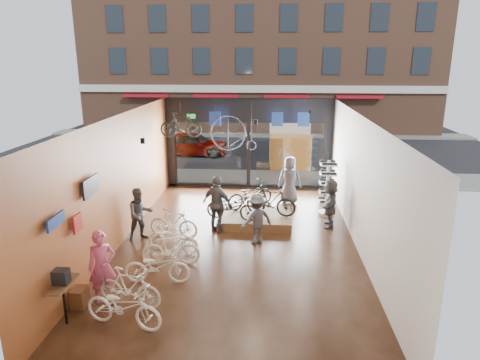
# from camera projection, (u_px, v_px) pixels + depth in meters

# --- Properties ---
(ground_plane) EXTENTS (7.00, 12.00, 0.04)m
(ground_plane) POSITION_uv_depth(u_px,v_px,m) (238.00, 244.00, 12.85)
(ground_plane) COLOR black
(ground_plane) RESTS_ON ground
(ceiling) EXTENTS (7.00, 12.00, 0.04)m
(ceiling) POSITION_uv_depth(u_px,v_px,m) (238.00, 117.00, 11.80)
(ceiling) COLOR black
(ceiling) RESTS_ON ground
(wall_left) EXTENTS (0.04, 12.00, 3.80)m
(wall_left) POSITION_uv_depth(u_px,v_px,m) (119.00, 181.00, 12.57)
(wall_left) COLOR #AB5327
(wall_left) RESTS_ON ground
(wall_right) EXTENTS (0.04, 12.00, 3.80)m
(wall_right) POSITION_uv_depth(u_px,v_px,m) (362.00, 186.00, 12.08)
(wall_right) COLOR beige
(wall_right) RESTS_ON ground
(wall_back) EXTENTS (7.00, 0.04, 3.80)m
(wall_back) POSITION_uv_depth(u_px,v_px,m) (208.00, 293.00, 6.55)
(wall_back) COLOR beige
(wall_back) RESTS_ON ground
(storefront) EXTENTS (7.00, 0.26, 3.80)m
(storefront) POSITION_uv_depth(u_px,v_px,m) (249.00, 144.00, 18.08)
(storefront) COLOR black
(storefront) RESTS_ON ground
(exit_sign) EXTENTS (0.35, 0.06, 0.18)m
(exit_sign) POSITION_uv_depth(u_px,v_px,m) (191.00, 116.00, 17.81)
(exit_sign) COLOR #198C26
(exit_sign) RESTS_ON storefront
(street_road) EXTENTS (30.00, 18.00, 0.02)m
(street_road) POSITION_uv_depth(u_px,v_px,m) (256.00, 146.00, 27.24)
(street_road) COLOR black
(street_road) RESTS_ON ground
(sidewalk_near) EXTENTS (30.00, 2.40, 0.12)m
(sidewalk_near) POSITION_uv_depth(u_px,v_px,m) (250.00, 178.00, 19.73)
(sidewalk_near) COLOR slate
(sidewalk_near) RESTS_ON ground
(sidewalk_far) EXTENTS (30.00, 2.00, 0.12)m
(sidewalk_far) POSITION_uv_depth(u_px,v_px,m) (258.00, 134.00, 31.05)
(sidewalk_far) COLOR slate
(sidewalk_far) RESTS_ON ground
(opposite_building) EXTENTS (26.00, 5.00, 14.00)m
(opposite_building) POSITION_uv_depth(u_px,v_px,m) (260.00, 35.00, 31.55)
(opposite_building) COLOR brown
(opposite_building) RESTS_ON ground
(street_car) EXTENTS (4.01, 1.61, 1.37)m
(street_car) POSITION_uv_depth(u_px,v_px,m) (193.00, 144.00, 24.41)
(street_car) COLOR gray
(street_car) RESTS_ON street_road
(box_truck) EXTENTS (2.07, 6.20, 2.44)m
(box_truck) POSITION_uv_depth(u_px,v_px,m) (289.00, 139.00, 22.93)
(box_truck) COLOR silver
(box_truck) RESTS_ON street_road
(floor_bike_0) EXTENTS (1.82, 0.98, 0.91)m
(floor_bike_0) POSITION_uv_depth(u_px,v_px,m) (123.00, 307.00, 8.78)
(floor_bike_0) COLOR silver
(floor_bike_0) RESTS_ON ground_plane
(floor_bike_1) EXTENTS (1.59, 0.74, 0.92)m
(floor_bike_1) POSITION_uv_depth(u_px,v_px,m) (129.00, 287.00, 9.51)
(floor_bike_1) COLOR silver
(floor_bike_1) RESTS_ON ground_plane
(floor_bike_2) EXTENTS (1.66, 0.65, 0.86)m
(floor_bike_2) POSITION_uv_depth(u_px,v_px,m) (157.00, 267.00, 10.52)
(floor_bike_2) COLOR silver
(floor_bike_2) RESTS_ON ground_plane
(floor_bike_3) EXTENTS (1.60, 0.60, 0.94)m
(floor_bike_3) POSITION_uv_depth(u_px,v_px,m) (171.00, 249.00, 11.42)
(floor_bike_3) COLOR silver
(floor_bike_3) RESTS_ON ground_plane
(floor_bike_4) EXTENTS (1.63, 0.86, 0.81)m
(floor_bike_4) POSITION_uv_depth(u_px,v_px,m) (173.00, 238.00, 12.24)
(floor_bike_4) COLOR silver
(floor_bike_4) RESTS_ON ground_plane
(floor_bike_5) EXTENTS (1.62, 0.71, 0.94)m
(floor_bike_5) POSITION_uv_depth(u_px,v_px,m) (173.00, 223.00, 13.20)
(floor_bike_5) COLOR silver
(floor_bike_5) RESTS_ON ground_plane
(display_platform) EXTENTS (2.40, 1.80, 0.30)m
(display_platform) POSITION_uv_depth(u_px,v_px,m) (255.00, 218.00, 14.46)
(display_platform) COLOR #55341D
(display_platform) RESTS_ON ground_plane
(display_bike_left) EXTENTS (1.78, 0.91, 0.89)m
(display_bike_left) POSITION_uv_depth(u_px,v_px,m) (232.00, 207.00, 13.83)
(display_bike_left) COLOR black
(display_bike_left) RESTS_ON display_platform
(display_bike_mid) EXTENTS (1.75, 0.86, 1.01)m
(display_bike_mid) POSITION_uv_depth(u_px,v_px,m) (271.00, 201.00, 14.20)
(display_bike_mid) COLOR black
(display_bike_mid) RESTS_ON display_platform
(display_bike_right) EXTENTS (1.82, 1.54, 0.94)m
(display_bike_right) POSITION_uv_depth(u_px,v_px,m) (250.00, 195.00, 14.96)
(display_bike_right) COLOR black
(display_bike_right) RESTS_ON display_platform
(customer_0) EXTENTS (0.73, 0.64, 1.70)m
(customer_0) POSITION_uv_depth(u_px,v_px,m) (102.00, 267.00, 9.63)
(customer_0) COLOR #CC4C72
(customer_0) RESTS_ON ground_plane
(customer_1) EXTENTS (1.00, 0.96, 1.63)m
(customer_1) POSITION_uv_depth(u_px,v_px,m) (140.00, 214.00, 12.99)
(customer_1) COLOR #3F3F44
(customer_1) RESTS_ON ground_plane
(customer_2) EXTENTS (1.17, 0.90, 1.85)m
(customer_2) POSITION_uv_depth(u_px,v_px,m) (218.00, 204.00, 13.49)
(customer_2) COLOR #3F3F44
(customer_2) RESTS_ON ground_plane
(customer_3) EXTENTS (1.17, 1.03, 1.57)m
(customer_3) POSITION_uv_depth(u_px,v_px,m) (257.00, 219.00, 12.67)
(customer_3) COLOR #3F3F44
(customer_3) RESTS_ON ground_plane
(customer_4) EXTENTS (0.96, 0.70, 1.81)m
(customer_4) POSITION_uv_depth(u_px,v_px,m) (290.00, 180.00, 16.28)
(customer_4) COLOR #3F3F44
(customer_4) RESTS_ON ground_plane
(customer_5) EXTENTS (0.68, 1.54, 1.61)m
(customer_5) POSITION_uv_depth(u_px,v_px,m) (330.00, 203.00, 13.99)
(customer_5) COLOR #3F3F44
(customer_5) RESTS_ON ground_plane
(sunglasses_rack) EXTENTS (0.70, 0.63, 1.97)m
(sunglasses_rack) POSITION_uv_depth(u_px,v_px,m) (327.00, 188.00, 15.01)
(sunglasses_rack) COLOR white
(sunglasses_rack) RESTS_ON ground_plane
(wall_merch) EXTENTS (0.40, 2.40, 2.60)m
(wall_merch) POSITION_uv_depth(u_px,v_px,m) (72.00, 251.00, 9.36)
(wall_merch) COLOR navy
(wall_merch) RESTS_ON wall_left
(penny_farthing) EXTENTS (1.74, 0.06, 1.39)m
(penny_farthing) POSITION_uv_depth(u_px,v_px,m) (236.00, 134.00, 16.78)
(penny_farthing) COLOR black
(penny_farthing) RESTS_ON ceiling
(hung_bike) EXTENTS (1.60, 0.53, 0.95)m
(hung_bike) POSITION_uv_depth(u_px,v_px,m) (181.00, 125.00, 16.24)
(hung_bike) COLOR black
(hung_bike) RESTS_ON ceiling
(jersey_left) EXTENTS (0.45, 0.03, 0.55)m
(jersey_left) POSITION_uv_depth(u_px,v_px,m) (215.00, 119.00, 17.09)
(jersey_left) COLOR #1E3F99
(jersey_left) RESTS_ON ceiling
(jersey_mid) EXTENTS (0.45, 0.03, 0.55)m
(jersey_mid) POSITION_uv_depth(u_px,v_px,m) (277.00, 119.00, 16.92)
(jersey_mid) COLOR #1E3F99
(jersey_mid) RESTS_ON ceiling
(jersey_right) EXTENTS (0.45, 0.03, 0.55)m
(jersey_right) POSITION_uv_depth(u_px,v_px,m) (304.00, 119.00, 16.85)
(jersey_right) COLOR #1E3F99
(jersey_right) RESTS_ON ceiling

